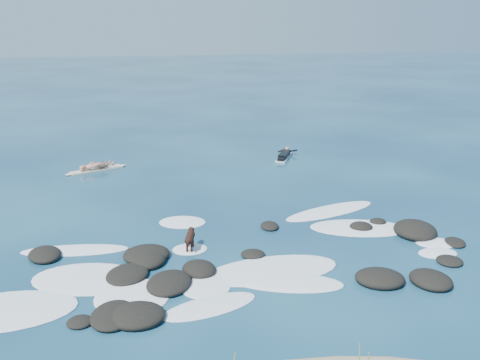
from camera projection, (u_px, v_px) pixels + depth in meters
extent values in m
plane|color=#0A2642|center=(236.00, 245.00, 16.97)|extent=(160.00, 160.00, 0.00)
ellipsoid|color=black|center=(450.00, 261.00, 15.80)|extent=(1.00, 1.01, 0.21)
ellipsoid|color=black|center=(431.00, 280.00, 14.57)|extent=(1.37, 1.48, 0.40)
ellipsoid|color=black|center=(199.00, 269.00, 15.18)|extent=(1.26, 1.35, 0.40)
ellipsoid|color=black|center=(45.00, 255.00, 16.13)|extent=(1.29, 1.45, 0.35)
ellipsoid|color=black|center=(127.00, 275.00, 14.93)|extent=(1.60, 1.70, 0.30)
ellipsoid|color=black|center=(137.00, 316.00, 12.86)|extent=(1.58, 1.41, 0.41)
ellipsoid|color=black|center=(253.00, 254.00, 16.22)|extent=(0.84, 0.76, 0.24)
ellipsoid|color=black|center=(169.00, 283.00, 14.41)|extent=(1.68, 1.81, 0.38)
ellipsoid|color=black|center=(415.00, 230.00, 17.82)|extent=(1.68, 1.82, 0.54)
ellipsoid|color=black|center=(361.00, 227.00, 18.23)|extent=(0.96, 0.88, 0.33)
ellipsoid|color=black|center=(113.00, 315.00, 12.91)|extent=(1.36, 1.60, 0.31)
ellipsoid|color=black|center=(146.00, 255.00, 16.10)|extent=(1.53, 1.42, 0.41)
ellipsoid|color=black|center=(380.00, 278.00, 14.64)|extent=(1.63, 1.47, 0.43)
ellipsoid|color=black|center=(270.00, 226.00, 18.37)|extent=(0.66, 0.82, 0.23)
ellipsoid|color=black|center=(455.00, 242.00, 17.10)|extent=(0.94, 1.04, 0.17)
ellipsoid|color=black|center=(378.00, 222.00, 18.72)|extent=(0.64, 0.58, 0.24)
ellipsoid|color=black|center=(149.00, 260.00, 15.74)|extent=(1.31, 1.42, 0.38)
ellipsoid|color=black|center=(80.00, 322.00, 12.69)|extent=(0.64, 0.64, 0.19)
ellipsoid|color=white|center=(132.00, 297.00, 13.89)|extent=(2.43, 2.46, 0.12)
ellipsoid|color=white|center=(182.00, 222.00, 18.83)|extent=(1.89, 1.56, 0.12)
ellipsoid|color=white|center=(210.00, 306.00, 13.43)|extent=(2.74, 1.68, 0.12)
ellipsoid|color=white|center=(88.00, 279.00, 14.83)|extent=(3.53, 2.63, 0.12)
ellipsoid|color=white|center=(272.00, 270.00, 15.33)|extent=(4.15, 2.18, 0.12)
ellipsoid|color=white|center=(1.00, 312.00, 13.20)|extent=(3.76, 2.13, 0.12)
ellipsoid|color=white|center=(438.00, 253.00, 16.40)|extent=(1.25, 0.83, 0.12)
ellipsoid|color=white|center=(206.00, 286.00, 14.43)|extent=(1.53, 1.62, 0.12)
ellipsoid|color=white|center=(75.00, 250.00, 16.60)|extent=(3.39, 1.16, 0.12)
ellipsoid|color=white|center=(436.00, 243.00, 17.13)|extent=(1.47, 1.15, 0.12)
ellipsoid|color=white|center=(330.00, 211.00, 19.89)|extent=(4.12, 2.37, 0.12)
ellipsoid|color=white|center=(287.00, 282.00, 14.63)|extent=(3.32, 2.04, 0.12)
ellipsoid|color=white|center=(359.00, 228.00, 18.32)|extent=(3.67, 2.33, 0.12)
ellipsoid|color=white|center=(190.00, 249.00, 16.68)|extent=(1.10, 0.90, 0.12)
cube|color=beige|center=(96.00, 170.00, 24.99)|extent=(2.42, 1.47, 0.08)
ellipsoid|color=beige|center=(121.00, 166.00, 25.66)|extent=(0.56, 0.46, 0.09)
ellipsoid|color=beige|center=(71.00, 174.00, 24.32)|extent=(0.56, 0.46, 0.09)
imported|color=tan|center=(95.00, 153.00, 24.74)|extent=(0.58, 0.68, 1.58)
cube|color=silver|center=(284.00, 157.00, 27.17)|extent=(1.37, 2.09, 0.08)
ellipsoid|color=silver|center=(288.00, 152.00, 28.13)|extent=(0.43, 0.52, 0.08)
cube|color=black|center=(284.00, 154.00, 27.12)|extent=(0.92, 1.32, 0.21)
sphere|color=#AC715A|center=(287.00, 149.00, 27.77)|extent=(0.29, 0.29, 0.22)
cylinder|color=black|center=(283.00, 150.00, 28.01)|extent=(0.53, 0.12, 0.24)
cylinder|color=black|center=(293.00, 151.00, 27.87)|extent=(0.41, 0.46, 0.24)
cube|color=black|center=(281.00, 159.00, 26.48)|extent=(0.52, 0.61, 0.13)
cylinder|color=black|center=(190.00, 238.00, 16.45)|extent=(0.36, 0.57, 0.26)
sphere|color=black|center=(191.00, 234.00, 16.68)|extent=(0.32, 0.32, 0.27)
sphere|color=black|center=(189.00, 241.00, 16.23)|extent=(0.29, 0.29, 0.24)
sphere|color=black|center=(191.00, 230.00, 16.80)|extent=(0.23, 0.23, 0.19)
cone|color=black|center=(192.00, 229.00, 16.91)|extent=(0.12, 0.14, 0.10)
cone|color=black|center=(190.00, 228.00, 16.77)|extent=(0.10, 0.08, 0.09)
cone|color=black|center=(193.00, 228.00, 16.77)|extent=(0.10, 0.08, 0.09)
cylinder|color=black|center=(189.00, 243.00, 16.71)|extent=(0.08, 0.08, 0.35)
cylinder|color=black|center=(193.00, 243.00, 16.71)|extent=(0.08, 0.08, 0.35)
cylinder|color=black|center=(187.00, 248.00, 16.37)|extent=(0.08, 0.08, 0.35)
cylinder|color=black|center=(192.00, 248.00, 16.36)|extent=(0.08, 0.08, 0.35)
cylinder|color=black|center=(188.00, 241.00, 16.10)|extent=(0.10, 0.25, 0.15)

